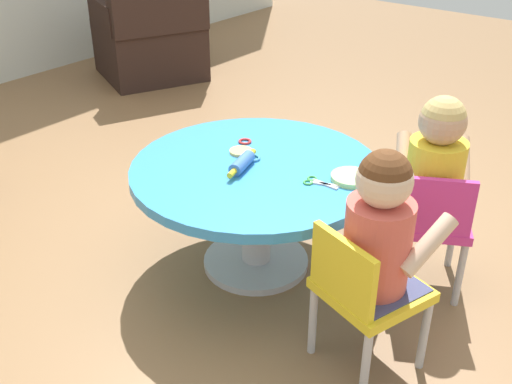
# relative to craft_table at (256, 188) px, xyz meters

# --- Properties ---
(ground_plane) EXTENTS (10.00, 10.00, 0.00)m
(ground_plane) POSITION_rel_craft_table_xyz_m (0.00, 0.00, -0.37)
(ground_plane) COLOR olive
(craft_table) EXTENTS (0.98, 0.98, 0.46)m
(craft_table) POSITION_rel_craft_table_xyz_m (0.00, 0.00, 0.00)
(craft_table) COLOR silver
(craft_table) RESTS_ON ground
(child_chair_left) EXTENTS (0.38, 0.38, 0.54)m
(child_chair_left) POSITION_rel_craft_table_xyz_m (-0.24, -0.63, -0.06)
(child_chair_left) COLOR #B7B7BC
(child_chair_left) RESTS_ON ground
(seated_child_left) EXTENTS (0.41, 0.36, 0.51)m
(seated_child_left) POSITION_rel_craft_table_xyz_m (-0.20, -0.64, 0.17)
(seated_child_left) COLOR #3F4772
(seated_child_left) RESTS_ON ground
(child_chair_right) EXTENTS (0.41, 0.41, 0.54)m
(child_chair_right) POSITION_rel_craft_table_xyz_m (0.29, -0.60, -0.06)
(child_chair_right) COLOR #B7B7BC
(child_chair_right) RESTS_ON ground
(seated_child_right) EXTENTS (0.43, 0.40, 0.51)m
(seated_child_right) POSITION_rel_craft_table_xyz_m (0.33, -0.58, 0.17)
(seated_child_right) COLOR #3F4772
(seated_child_right) RESTS_ON ground
(armchair_dark) EXTENTS (0.93, 0.94, 0.85)m
(armchair_dark) POSITION_rel_craft_table_xyz_m (1.44, 2.15, -0.06)
(armchair_dark) COLOR black
(armchair_dark) RESTS_ON ground
(rolling_pin) EXTENTS (0.23, 0.09, 0.05)m
(rolling_pin) POSITION_rel_craft_table_xyz_m (-0.05, 0.03, 0.12)
(rolling_pin) COLOR #3F72CC
(rolling_pin) RESTS_ON craft_table
(craft_scissors) EXTENTS (0.08, 0.14, 0.01)m
(craft_scissors) POSITION_rel_craft_table_xyz_m (0.03, -0.26, 0.10)
(craft_scissors) COLOR silver
(craft_scissors) RESTS_ON craft_table
(playdough_blob_0) EXTENTS (0.09, 0.09, 0.01)m
(playdough_blob_0) POSITION_rel_craft_table_xyz_m (0.06, 0.12, 0.10)
(playdough_blob_0) COLOR #F2CC72
(playdough_blob_0) RESTS_ON craft_table
(playdough_blob_1) EXTENTS (0.15, 0.15, 0.02)m
(playdough_blob_1) POSITION_rel_craft_table_xyz_m (0.13, -0.35, 0.11)
(playdough_blob_1) COLOR #B2E58C
(playdough_blob_1) RESTS_ON craft_table
(cookie_cutter_0) EXTENTS (0.06, 0.06, 0.01)m
(cookie_cutter_0) POSITION_rel_craft_table_xyz_m (0.14, 0.17, 0.10)
(cookie_cutter_0) COLOR red
(cookie_cutter_0) RESTS_ON craft_table
(cookie_cutter_1) EXTENTS (0.06, 0.06, 0.01)m
(cookie_cutter_1) POSITION_rel_craft_table_xyz_m (0.04, 0.05, 0.10)
(cookie_cutter_1) COLOR #3F99D8
(cookie_cutter_1) RESTS_ON craft_table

